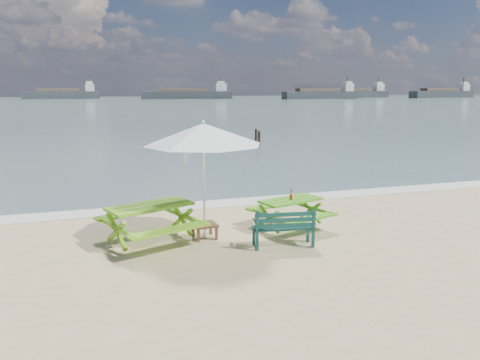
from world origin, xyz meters
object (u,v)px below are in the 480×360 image
object	(u,v)px
picnic_table_right	(290,214)
swimmer	(184,157)
patio_umbrella	(203,134)
picnic_table_left	(151,225)
side_table	(205,230)
beer_bottle	(291,196)
park_bench	(283,235)

from	to	relation	value
picnic_table_right	swimmer	bearing A→B (deg)	89.69
patio_umbrella	picnic_table_left	bearing A→B (deg)	178.28
picnic_table_left	patio_umbrella	world-z (taller)	patio_umbrella
picnic_table_right	side_table	world-z (taller)	picnic_table_right
swimmer	picnic_table_left	bearing A→B (deg)	-103.58
beer_bottle	park_bench	bearing A→B (deg)	-120.58
picnic_table_left	swimmer	xyz separation A→B (m)	(3.41, 14.12, -0.69)
park_bench	swimmer	xyz separation A→B (m)	(0.75, 15.19, -0.52)
side_table	swimmer	bearing A→B (deg)	81.09
side_table	patio_umbrella	bearing A→B (deg)	180.00
beer_bottle	patio_umbrella	bearing A→B (deg)	-177.80
picnic_table_right	swimmer	size ratio (longest dim) A/B	1.10
beer_bottle	picnic_table_left	bearing A→B (deg)	-179.20
park_bench	swimmer	bearing A→B (deg)	87.19
park_bench	swimmer	world-z (taller)	park_bench
picnic_table_left	side_table	xyz separation A→B (m)	(1.19, -0.04, -0.23)
picnic_table_left	side_table	bearing A→B (deg)	-1.72
picnic_table_right	side_table	xyz separation A→B (m)	(-2.14, -0.11, -0.17)
patio_umbrella	swimmer	xyz separation A→B (m)	(2.22, 14.16, -2.62)
picnic_table_right	park_bench	xyz separation A→B (m)	(-0.67, -1.15, -0.10)
side_table	picnic_table_right	bearing A→B (deg)	3.04
swimmer	side_table	bearing A→B (deg)	-98.91
picnic_table_right	picnic_table_left	bearing A→B (deg)	-178.66
picnic_table_right	side_table	distance (m)	2.15
beer_bottle	swimmer	xyz separation A→B (m)	(0.09, 14.07, -1.08)
side_table	beer_bottle	world-z (taller)	beer_bottle
picnic_table_right	park_bench	bearing A→B (deg)	-120.25
picnic_table_left	park_bench	bearing A→B (deg)	-21.89
park_bench	side_table	world-z (taller)	park_bench
side_table	swimmer	world-z (taller)	swimmer
side_table	beer_bottle	xyz separation A→B (m)	(2.13, 0.08, 0.63)
beer_bottle	swimmer	distance (m)	14.11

